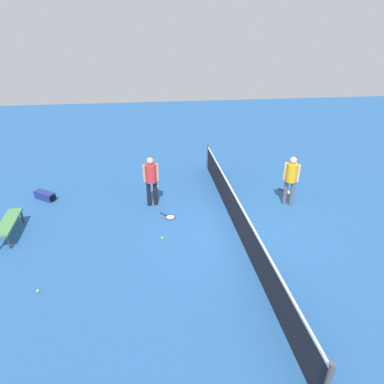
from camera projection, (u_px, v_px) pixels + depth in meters
name	position (u px, v px, depth m)	size (l,w,h in m)	color
ground_plane	(237.00, 232.00, 9.46)	(40.00, 40.00, 0.00)	#265693
court_net	(239.00, 217.00, 9.24)	(10.09, 0.09, 1.07)	#4C4C51
player_near_side	(151.00, 178.00, 10.51)	(0.38, 0.53, 1.70)	black
player_far_side	(291.00, 177.00, 10.56)	(0.47, 0.47, 1.70)	#595960
tennis_racket_near_player	(170.00, 217.00, 10.21)	(0.54, 0.53, 0.03)	black
tennis_racket_far_player	(287.00, 192.00, 11.78)	(0.59, 0.43, 0.03)	blue
tennis_ball_near_player	(38.00, 291.00, 7.27)	(0.07, 0.07, 0.07)	#C6E033
tennis_ball_by_net	(162.00, 238.00, 9.13)	(0.07, 0.07, 0.07)	#C6E033
tennis_ball_midcourt	(158.00, 187.00, 12.16)	(0.07, 0.07, 0.07)	#C6E033
courtside_bench	(9.00, 223.00, 9.13)	(1.52, 0.50, 0.48)	#4C8C4C
equipment_bag	(46.00, 196.00, 11.25)	(0.70, 0.81, 0.28)	navy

